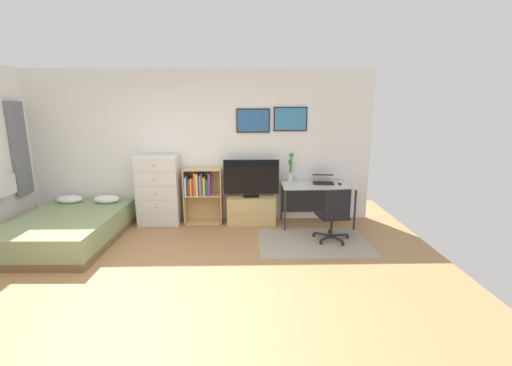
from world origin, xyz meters
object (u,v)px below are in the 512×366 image
Objects in this scene: television at (251,178)px; bamboo_vase at (291,168)px; desk at (316,190)px; computer_mouse at (340,184)px; bed at (68,229)px; tv_stand at (251,210)px; laptop at (323,179)px; dresser at (159,190)px; bookshelf at (201,190)px; office_chair at (334,214)px.

bamboo_vase reaches higher than television.
desk is 0.43m from computer_mouse.
bamboo_vase is (3.57, 0.93, 0.78)m from bed.
laptop is (1.27, -0.02, 0.56)m from tv_stand.
dresser reaches higher than tv_stand.
television is (-0.00, -0.02, 0.58)m from tv_stand.
dresser is 2.87× the size of laptop.
bed is 3.04m from television.
bookshelf reaches higher than computer_mouse.
bamboo_vase is (-0.57, 0.13, 0.19)m from laptop.
dresser is at bearing -175.14° from bookshelf.
bamboo_vase is at bearing 110.24° from office_chair.
dresser is 0.74m from bookshelf.
dresser is at bearing 177.29° from computer_mouse.
laptop reaches higher than desk.
bamboo_vase is at bearing 3.01° from dresser.
bed is at bearing 170.40° from office_chair.
bookshelf is 1.15× the size of office_chair.
laptop is 4.14× the size of computer_mouse.
computer_mouse is (3.17, -0.15, 0.14)m from dresser.
bookshelf reaches higher than laptop.
bed is 2.98m from tv_stand.
computer_mouse is at bearing -4.98° from bookshelf.
desk is at bearing -18.57° from bamboo_vase.
dresser is at bearing 179.74° from television.
bamboo_vase is (0.71, 0.11, 0.75)m from tv_stand.
computer_mouse reaches higher than desk.
bamboo_vase is (-0.83, 0.27, 0.24)m from computer_mouse.
bed is 2.14× the size of television.
television reaches higher than bookshelf.
bamboo_vase reaches higher than bookshelf.
desk is (2.05, -0.09, 0.01)m from bookshelf.
bookshelf is 2.18m from laptop.
office_chair is at bearing -82.79° from desk.
television is 9.36× the size of computer_mouse.
tv_stand is 2.00× the size of laptop.
tv_stand is 1.59m from office_chair.
computer_mouse is (4.40, 0.66, 0.54)m from bed.
tv_stand is at bearing 173.87° from computer_mouse.
computer_mouse is (1.54, -0.14, -0.07)m from television.
bamboo_vase is at bearing 15.90° from bed.
bamboo_vase is (-0.45, 0.15, 0.38)m from desk.
laptop reaches higher than computer_mouse.
desk reaches higher than bed.
bamboo_vase is (2.34, 0.12, 0.37)m from dresser.
bookshelf is (1.97, 0.87, 0.38)m from bed.
computer_mouse is (0.27, 0.77, 0.30)m from office_chair.
television is at bearing -4.43° from bookshelf.
television is 1.60m from office_chair.
television is at bearing 136.23° from office_chair.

